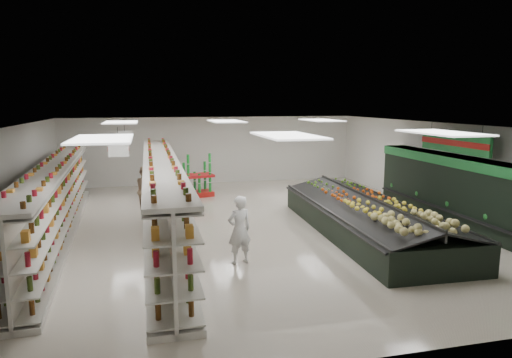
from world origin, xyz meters
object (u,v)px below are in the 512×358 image
object	(u,v)px
gondola_left	(56,204)
shopper_main	(239,230)
produce_island	(367,216)
soda_endcap	(197,177)
shopper_background	(146,190)
gondola_center	(162,199)

from	to	relation	value
gondola_left	shopper_main	world-z (taller)	gondola_left
produce_island	soda_endcap	xyz separation A→B (m)	(-4.32, 6.73, 0.27)
soda_endcap	shopper_background	world-z (taller)	shopper_background
produce_island	gondola_center	bearing A→B (deg)	165.55
shopper_main	shopper_background	size ratio (longest dim) A/B	1.00
gondola_left	gondola_center	bearing A→B (deg)	-9.00
produce_island	shopper_main	size ratio (longest dim) A/B	4.68
gondola_center	shopper_background	xyz separation A→B (m)	(-0.46, 2.62, -0.19)
gondola_center	produce_island	world-z (taller)	gondola_center
gondola_center	produce_island	xyz separation A→B (m)	(5.95, -1.53, -0.51)
gondola_left	produce_island	world-z (taller)	gondola_left
soda_endcap	shopper_background	xyz separation A→B (m)	(-2.08, -2.58, 0.05)
produce_island	soda_endcap	distance (m)	8.00
gondola_left	soda_endcap	xyz separation A→B (m)	(4.63, 4.86, -0.17)
soda_endcap	produce_island	bearing A→B (deg)	-57.31
gondola_left	shopper_background	distance (m)	3.43
gondola_left	produce_island	xyz separation A→B (m)	(8.95, -1.86, -0.44)
shopper_main	shopper_background	xyz separation A→B (m)	(-2.18, 5.76, 0.00)
gondola_center	shopper_main	xyz separation A→B (m)	(1.73, -3.14, -0.19)
gondola_center	shopper_main	distance (m)	3.59
soda_endcap	gondola_center	bearing A→B (deg)	-107.38
gondola_left	shopper_background	world-z (taller)	gondola_left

